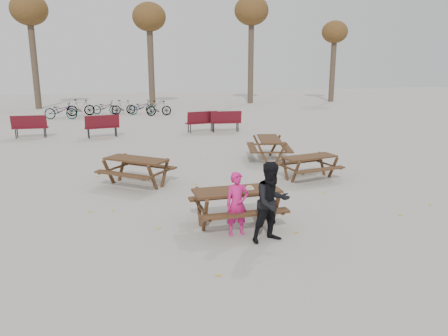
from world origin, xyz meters
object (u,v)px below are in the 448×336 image
object	(u,v)px
child	(237,204)
picnic_table_east	(309,167)
picnic_table_far	(269,149)
soda_bottle	(240,189)
picnic_table_north	(137,172)
adult	(272,202)
main_picnic_table	(237,198)
food_tray	(249,189)

from	to	relation	value
child	picnic_table_east	world-z (taller)	child
child	picnic_table_east	size ratio (longest dim) A/B	0.81
picnic_table_far	child	bearing A→B (deg)	168.08
soda_bottle	picnic_table_north	bearing A→B (deg)	115.06
child	picnic_table_north	size ratio (longest dim) A/B	0.73
child	picnic_table_far	distance (m)	6.85
picnic_table_east	picnic_table_north	size ratio (longest dim) A/B	0.90
soda_bottle	adult	distance (m)	0.87
main_picnic_table	adult	world-z (taller)	adult
adult	picnic_table_north	distance (m)	5.13
soda_bottle	picnic_table_far	distance (m)	6.52
main_picnic_table	picnic_table_north	distance (m)	4.06
child	adult	distance (m)	0.74
picnic_table_north	picnic_table_far	distance (m)	5.10
food_tray	main_picnic_table	bearing A→B (deg)	169.30
soda_bottle	picnic_table_north	world-z (taller)	soda_bottle
adult	picnic_table_north	bearing A→B (deg)	104.96
food_tray	picnic_table_east	world-z (taller)	food_tray
soda_bottle	child	size ratio (longest dim) A/B	0.13
food_tray	adult	world-z (taller)	adult
food_tray	picnic_table_far	distance (m)	6.27
main_picnic_table	picnic_table_east	distance (m)	4.31
food_tray	picnic_table_north	xyz separation A→B (m)	(-2.04, 3.69, -0.41)
soda_bottle	adult	world-z (taller)	adult
food_tray	adult	distance (m)	0.95
adult	picnic_table_far	bearing A→B (deg)	58.90
child	soda_bottle	bearing A→B (deg)	63.56
soda_bottle	picnic_table_north	xyz separation A→B (m)	(-1.80, 3.85, -0.47)
picnic_table_far	food_tray	bearing A→B (deg)	169.48
child	picnic_table_east	bearing A→B (deg)	48.37
main_picnic_table	soda_bottle	world-z (taller)	soda_bottle
picnic_table_far	picnic_table_east	bearing A→B (deg)	-160.63
adult	child	bearing A→B (deg)	127.55
child	picnic_table_north	distance (m)	4.46
picnic_table_east	adult	bearing A→B (deg)	-134.91
soda_bottle	child	distance (m)	0.39
main_picnic_table	adult	bearing A→B (deg)	-68.66
child	picnic_table_east	distance (m)	4.78
main_picnic_table	picnic_table_far	distance (m)	6.33
child	picnic_table_far	bearing A→B (deg)	65.26
main_picnic_table	picnic_table_far	world-z (taller)	main_picnic_table
child	picnic_table_north	xyz separation A→B (m)	(-1.64, 4.14, -0.26)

